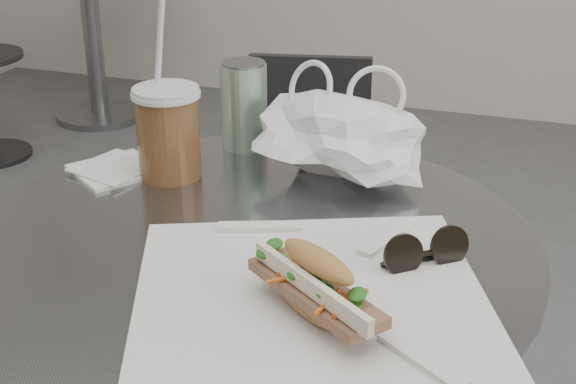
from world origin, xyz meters
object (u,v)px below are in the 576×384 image
(chair_far, at_px, (304,229))
(drink_can, at_px, (244,105))
(bg_table, at_px, (91,17))
(sunglasses, at_px, (425,253))
(iced_coffee, at_px, (168,131))
(banh_mi, at_px, (316,286))

(chair_far, distance_m, drink_can, 0.71)
(bg_table, xyz_separation_m, drink_can, (1.48, -1.90, 0.35))
(sunglasses, bearing_deg, iced_coffee, 120.13)
(bg_table, xyz_separation_m, iced_coffee, (1.41, -2.05, 0.35))
(banh_mi, height_order, iced_coffee, iced_coffee)
(bg_table, relative_size, banh_mi, 3.20)
(banh_mi, xyz_separation_m, iced_coffee, (-0.32, 0.31, 0.03))
(drink_can, bearing_deg, bg_table, 127.91)
(iced_coffee, height_order, sunglasses, iced_coffee)
(chair_far, distance_m, banh_mi, 1.12)
(bg_table, bearing_deg, drink_can, -52.09)
(banh_mi, height_order, sunglasses, banh_mi)
(bg_table, height_order, banh_mi, banh_mi)
(chair_far, height_order, drink_can, drink_can)
(bg_table, relative_size, sunglasses, 7.31)
(chair_far, relative_size, iced_coffee, 2.42)
(chair_far, bearing_deg, sunglasses, 104.40)
(iced_coffee, height_order, drink_can, iced_coffee)
(iced_coffee, bearing_deg, banh_mi, -43.26)
(banh_mi, relative_size, drink_can, 1.60)
(bg_table, bearing_deg, banh_mi, -53.55)
(chair_far, xyz_separation_m, banh_mi, (0.32, -0.97, 0.46))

